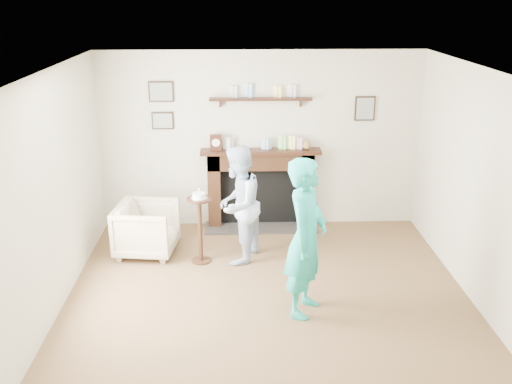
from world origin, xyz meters
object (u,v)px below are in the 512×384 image
pedestal_table (200,217)px  woman (304,310)px  man (239,260)px  armchair (149,253)px

pedestal_table → woman: bearing=-46.1°
man → woman: woman is taller
armchair → pedestal_table: (0.70, -0.26, 0.60)m
armchair → pedestal_table: pedestal_table is taller
woman → armchair: bearing=75.2°
armchair → man: man is taller
man → armchair: bearing=-81.4°
man → woman: (0.70, -1.24, 0.00)m
woman → pedestal_table: (-1.17, 1.22, 0.60)m
armchair → pedestal_table: 0.96m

